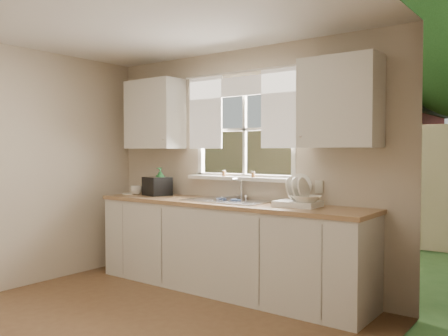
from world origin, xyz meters
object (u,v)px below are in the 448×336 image
Objects in this scene: dish_rack at (298,199)px; soap_bottle_a at (160,181)px; cup at (136,190)px; black_appliance at (157,186)px.

soap_bottle_a is at bearing 178.21° from dish_rack.
black_appliance is at bearing 3.78° from cup.
dish_rack reaches higher than black_appliance.
dish_rack reaches higher than cup.
dish_rack is at bearing -14.18° from cup.
black_appliance is (-1.83, 0.02, 0.03)m from dish_rack.
soap_bottle_a is 0.07m from black_appliance.
black_appliance reaches higher than cup.
dish_rack is at bearing 15.69° from black_appliance.
dish_rack is 2.08m from cup.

